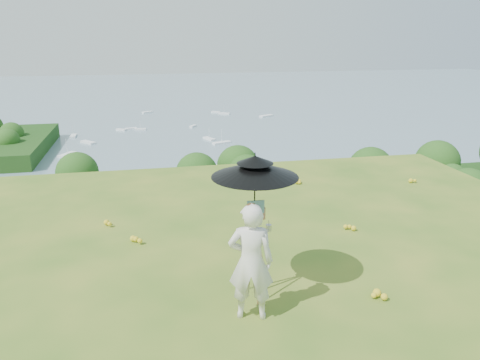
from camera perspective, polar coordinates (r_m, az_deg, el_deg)
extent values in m
plane|color=#3B6E1F|center=(8.75, 5.84, -10.28)|extent=(14.00, 14.00, 0.00)
cube|color=#103B10|center=(53.80, -7.01, -20.56)|extent=(140.00, 56.00, 22.00)
cube|color=#6E6458|center=(91.63, -9.01, -8.64)|extent=(170.00, 28.00, 8.00)
plane|color=#7494A5|center=(250.29, -11.02, 8.45)|extent=(700.00, 700.00, 0.00)
imported|color=silver|center=(6.86, 1.34, -9.95)|extent=(0.74, 0.58, 1.81)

